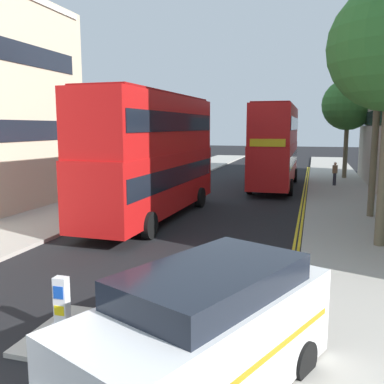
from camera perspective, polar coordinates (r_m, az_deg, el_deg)
The scene contains 12 objects.
sidewalk_right at distance 20.38m, azimuth 20.56°, elevation -3.46°, with size 4.00×80.00×0.14m, color #ADA89E.
sidewalk_left at distance 23.22m, azimuth -13.33°, elevation -1.68°, with size 4.00×80.00×0.14m, color #ADA89E.
kerb_line_outer at distance 18.37m, azimuth 14.47°, elevation -4.68°, with size 0.10×56.00×0.01m, color yellow.
kerb_line_inner at distance 18.38m, azimuth 13.97°, elevation -4.66°, with size 0.10×56.00×0.01m, color yellow.
traffic_island at distance 9.48m, azimuth -16.93°, elevation -17.51°, with size 1.10×2.20×0.10m, color #ADA89E.
keep_left_bollard at distance 9.25m, azimuth -17.09°, elevation -14.41°, with size 0.36×0.28×1.11m.
double_decker_bus_away at distance 19.22m, azimuth -5.33°, elevation 5.27°, with size 3.03×10.87×5.64m.
double_decker_bus_oncoming at distance 29.81m, azimuth 11.17°, elevation 6.38°, with size 2.81×10.81×5.64m.
taxi_minivan at distance 6.70m, azimuth 1.38°, elevation -18.99°, with size 3.65×5.15×2.12m.
pedestrian_far at distance 31.11m, azimuth 18.64°, elevation 2.40°, with size 0.34×0.22×1.62m.
street_tree_near at distance 35.96m, azimuth 20.24°, elevation 10.94°, with size 4.00×4.00×7.77m.
street_tree_far at distance 20.91m, azimuth 23.98°, elevation 16.13°, with size 3.73×3.73×8.89m.
Camera 1 is at (4.77, -3.88, 4.19)m, focal length 39.67 mm.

